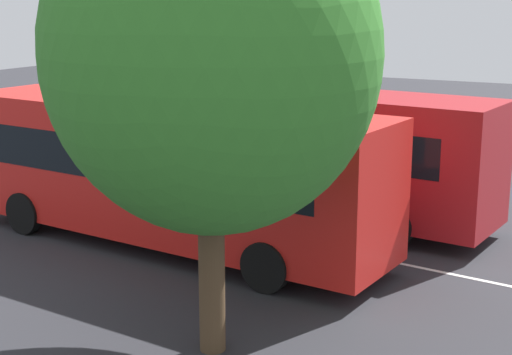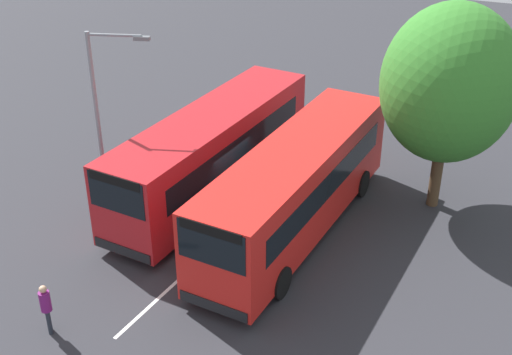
# 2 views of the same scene
# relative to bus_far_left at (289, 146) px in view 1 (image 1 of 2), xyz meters

# --- Properties ---
(ground_plane) EXTENTS (75.74, 75.74, 0.00)m
(ground_plane) POSITION_rel_bus_far_left_xyz_m (0.72, 2.05, -1.89)
(ground_plane) COLOR #2B2B30
(bus_far_left) EXTENTS (11.50, 3.74, 3.43)m
(bus_far_left) POSITION_rel_bus_far_left_xyz_m (0.00, 0.00, 0.00)
(bus_far_left) COLOR #AD191E
(bus_far_left) RESTS_ON ground
(bus_center_left) EXTENTS (11.49, 3.59, 3.43)m
(bus_center_left) POSITION_rel_bus_far_left_xyz_m (1.38, 3.98, 0.00)
(bus_center_left) COLOR red
(bus_center_left) RESTS_ON ground
(pedestrian) EXTENTS (0.45, 0.45, 1.68)m
(pedestrian) POSITION_rel_bus_far_left_xyz_m (9.23, -0.76, -0.90)
(pedestrian) COLOR #232833
(pedestrian) RESTS_ON ground
(street_lamp) EXTENTS (0.81, 2.21, 6.84)m
(street_lamp) POSITION_rel_bus_far_left_xyz_m (2.31, -3.20, 2.08)
(street_lamp) COLOR gray
(street_lamp) RESTS_ON ground
(depot_tree) EXTENTS (5.46, 4.92, 7.86)m
(depot_tree) POSITION_rel_bus_far_left_xyz_m (-2.52, 8.26, 3.09)
(depot_tree) COLOR #4C3823
(depot_tree) RESTS_ON ground
(lane_stripe_outer_left) EXTENTS (16.07, 1.99, 0.01)m
(lane_stripe_outer_left) POSITION_rel_bus_far_left_xyz_m (0.72, 2.05, -1.89)
(lane_stripe_outer_left) COLOR silver
(lane_stripe_outer_left) RESTS_ON ground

